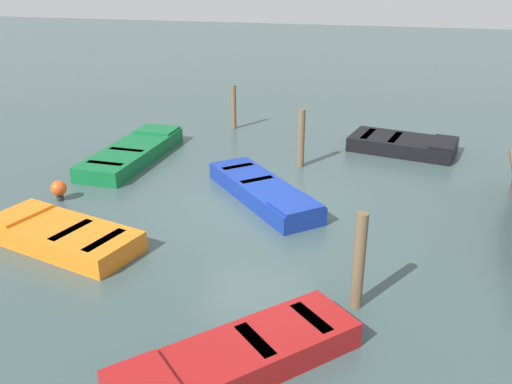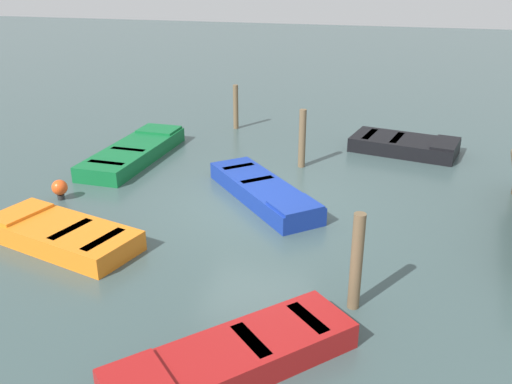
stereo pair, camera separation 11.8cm
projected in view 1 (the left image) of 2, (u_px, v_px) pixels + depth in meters
ground_plane at (256, 206)px, 12.37m from camera, size 80.00×80.00×0.00m
rowboat_orange at (62, 235)px, 10.58m from camera, size 2.02×3.30×0.46m
rowboat_red at (236, 358)px, 7.29m from camera, size 3.22×3.13×0.46m
rowboat_blue at (263, 191)px, 12.63m from camera, size 3.45×3.28×0.46m
rowboat_black at (403, 144)px, 15.91m from camera, size 2.07×3.18×0.46m
rowboat_green at (133, 152)px, 15.25m from camera, size 4.14×1.38×0.46m
mooring_piling_far_right at (301, 139)px, 14.50m from camera, size 0.19×0.19×1.57m
mooring_piling_center at (234, 107)px, 17.93m from camera, size 0.17×0.17×1.45m
mooring_piling_near_right at (359, 261)px, 8.45m from camera, size 0.19×0.19×1.64m
marker_buoy at (59, 189)px, 12.58m from camera, size 0.36×0.36×0.48m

